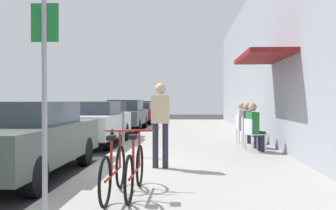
{
  "coord_description": "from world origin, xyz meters",
  "views": [
    {
      "loc": [
        2.04,
        -7.96,
        1.48
      ],
      "look_at": [
        1.23,
        6.57,
        1.29
      ],
      "focal_mm": 39.32,
      "sensor_mm": 36.0,
      "label": 1
    }
  ],
  "objects_px": {
    "street_sign": "(45,86)",
    "seated_patron_2": "(243,121)",
    "seated_patron_1": "(249,123)",
    "parked_car_2": "(126,114)",
    "parked_car_1": "(94,122)",
    "bicycle_0": "(114,171)",
    "parking_meter": "(123,124)",
    "cafe_chair_0": "(252,133)",
    "cafe_chair_2": "(241,127)",
    "parked_car_3": "(140,112)",
    "parked_car_4": "(149,109)",
    "seated_patron_0": "(254,125)",
    "cafe_chair_1": "(247,130)",
    "bicycle_1": "(135,170)",
    "pedestrian_standing": "(160,118)",
    "parked_car_0": "(24,138)"
  },
  "relations": [
    {
      "from": "street_sign",
      "to": "seated_patron_2",
      "type": "xyz_separation_m",
      "value": [
        3.39,
        7.67,
        -0.82
      ]
    },
    {
      "from": "seated_patron_1",
      "to": "parked_car_2",
      "type": "bearing_deg",
      "value": 122.84
    },
    {
      "from": "parked_car_1",
      "to": "seated_patron_1",
      "type": "relative_size",
      "value": 3.41
    },
    {
      "from": "street_sign",
      "to": "seated_patron_1",
      "type": "bearing_deg",
      "value": 62.69
    },
    {
      "from": "parked_car_2",
      "to": "seated_patron_2",
      "type": "bearing_deg",
      "value": -52.9
    },
    {
      "from": "bicycle_0",
      "to": "parking_meter",
      "type": "bearing_deg",
      "value": 98.12
    },
    {
      "from": "cafe_chair_0",
      "to": "cafe_chair_2",
      "type": "bearing_deg",
      "value": 90.1
    },
    {
      "from": "parked_car_3",
      "to": "parked_car_4",
      "type": "bearing_deg",
      "value": 90.0
    },
    {
      "from": "parked_car_1",
      "to": "parked_car_4",
      "type": "distance_m",
      "value": 17.18
    },
    {
      "from": "seated_patron_0",
      "to": "seated_patron_1",
      "type": "relative_size",
      "value": 1.0
    },
    {
      "from": "bicycle_0",
      "to": "cafe_chair_2",
      "type": "bearing_deg",
      "value": 67.72
    },
    {
      "from": "cafe_chair_0",
      "to": "seated_patron_0",
      "type": "bearing_deg",
      "value": 17.31
    },
    {
      "from": "parking_meter",
      "to": "seated_patron_2",
      "type": "relative_size",
      "value": 1.02
    },
    {
      "from": "seated_patron_0",
      "to": "cafe_chair_2",
      "type": "height_order",
      "value": "seated_patron_0"
    },
    {
      "from": "parked_car_1",
      "to": "cafe_chair_1",
      "type": "xyz_separation_m",
      "value": [
        4.83,
        -1.38,
        -0.13
      ]
    },
    {
      "from": "bicycle_1",
      "to": "pedestrian_standing",
      "type": "relative_size",
      "value": 1.01
    },
    {
      "from": "parked_car_1",
      "to": "cafe_chair_1",
      "type": "relative_size",
      "value": 5.06
    },
    {
      "from": "bicycle_1",
      "to": "pedestrian_standing",
      "type": "distance_m",
      "value": 2.21
    },
    {
      "from": "street_sign",
      "to": "cafe_chair_2",
      "type": "height_order",
      "value": "street_sign"
    },
    {
      "from": "parked_car_2",
      "to": "parked_car_0",
      "type": "bearing_deg",
      "value": -90.0
    },
    {
      "from": "parked_car_1",
      "to": "bicycle_0",
      "type": "relative_size",
      "value": 2.57
    },
    {
      "from": "pedestrian_standing",
      "to": "parking_meter",
      "type": "bearing_deg",
      "value": 123.43
    },
    {
      "from": "parked_car_0",
      "to": "bicycle_0",
      "type": "distance_m",
      "value": 2.74
    },
    {
      "from": "bicycle_0",
      "to": "cafe_chair_2",
      "type": "distance_m",
      "value": 7.22
    },
    {
      "from": "seated_patron_1",
      "to": "cafe_chair_2",
      "type": "distance_m",
      "value": 1.12
    },
    {
      "from": "cafe_chair_2",
      "to": "seated_patron_0",
      "type": "bearing_deg",
      "value": -88.23
    },
    {
      "from": "parked_car_3",
      "to": "bicycle_1",
      "type": "distance_m",
      "value": 18.49
    },
    {
      "from": "parked_car_1",
      "to": "cafe_chair_1",
      "type": "bearing_deg",
      "value": -15.95
    },
    {
      "from": "street_sign",
      "to": "seated_patron_2",
      "type": "relative_size",
      "value": 2.02
    },
    {
      "from": "parked_car_0",
      "to": "parked_car_1",
      "type": "xyz_separation_m",
      "value": [
        0.0,
        5.2,
        -0.01
      ]
    },
    {
      "from": "cafe_chair_1",
      "to": "cafe_chair_2",
      "type": "relative_size",
      "value": 1.0
    },
    {
      "from": "parking_meter",
      "to": "bicycle_0",
      "type": "relative_size",
      "value": 0.77
    },
    {
      "from": "seated_patron_0",
      "to": "parked_car_1",
      "type": "bearing_deg",
      "value": 155.31
    },
    {
      "from": "bicycle_0",
      "to": "pedestrian_standing",
      "type": "distance_m",
      "value": 2.38
    },
    {
      "from": "cafe_chair_0",
      "to": "seated_patron_0",
      "type": "height_order",
      "value": "seated_patron_0"
    },
    {
      "from": "parked_car_3",
      "to": "bicycle_1",
      "type": "xyz_separation_m",
      "value": [
        2.38,
        -18.34,
        -0.22
      ]
    },
    {
      "from": "cafe_chair_2",
      "to": "parking_meter",
      "type": "bearing_deg",
      "value": -138.7
    },
    {
      "from": "bicycle_0",
      "to": "parked_car_1",
      "type": "bearing_deg",
      "value": 106.74
    },
    {
      "from": "cafe_chair_1",
      "to": "seated_patron_2",
      "type": "xyz_separation_m",
      "value": [
        0.06,
        1.11,
        0.19
      ]
    },
    {
      "from": "parking_meter",
      "to": "cafe_chair_0",
      "type": "distance_m",
      "value": 3.41
    },
    {
      "from": "parked_car_3",
      "to": "street_sign",
      "type": "bearing_deg",
      "value": -85.59
    },
    {
      "from": "bicycle_1",
      "to": "seated_patron_0",
      "type": "bearing_deg",
      "value": 61.25
    },
    {
      "from": "bicycle_1",
      "to": "cafe_chair_2",
      "type": "distance_m",
      "value": 6.99
    },
    {
      "from": "parked_car_0",
      "to": "parked_car_4",
      "type": "bearing_deg",
      "value": 90.0
    },
    {
      "from": "parked_car_3",
      "to": "street_sign",
      "type": "distance_m",
      "value": 19.53
    },
    {
      "from": "parked_car_1",
      "to": "seated_patron_0",
      "type": "xyz_separation_m",
      "value": [
        4.89,
        -2.25,
        0.06
      ]
    },
    {
      "from": "parked_car_3",
      "to": "seated_patron_1",
      "type": "bearing_deg",
      "value": -69.24
    },
    {
      "from": "parking_meter",
      "to": "street_sign",
      "type": "distance_m",
      "value": 4.85
    },
    {
      "from": "parked_car_1",
      "to": "parked_car_4",
      "type": "relative_size",
      "value": 1.0
    },
    {
      "from": "street_sign",
      "to": "parking_meter",
      "type": "bearing_deg",
      "value": 89.4
    }
  ]
}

